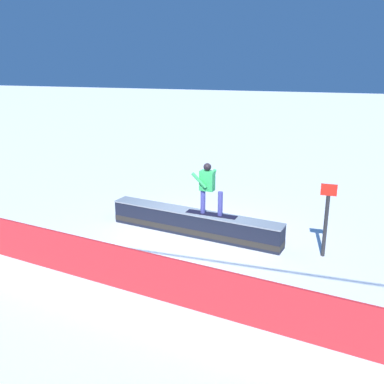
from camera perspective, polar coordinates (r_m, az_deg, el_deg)
ground_plane at (r=12.87m, az=0.27°, el=-5.59°), size 120.00×120.00×0.00m
grind_box at (r=12.75m, az=0.27°, el=-4.24°), size 5.36×1.45×0.72m
snowboarder at (r=12.16m, az=2.19°, el=0.69°), size 1.52×0.44×1.49m
safety_fence at (r=9.58m, az=-6.42°, el=-10.66°), size 13.23×2.28×1.04m
trail_marker at (r=11.65m, az=17.27°, el=-3.33°), size 0.40×0.10×1.97m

